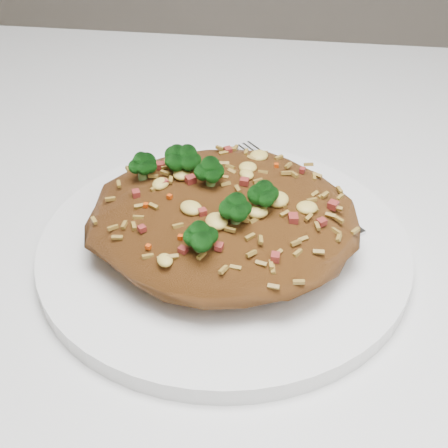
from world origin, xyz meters
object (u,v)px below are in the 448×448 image
Objects in this scene: fried_rice at (223,208)px; fork at (301,189)px; dining_table at (242,295)px; plate at (224,247)px.

fork is at bearing 52.84° from fried_rice.
dining_table is at bearing 78.42° from fried_rice.
dining_table is 0.12m from fork.
fried_rice is at bearing -78.49° from fork.
plate is (-0.01, -0.05, 0.10)m from dining_table.
dining_table is 6.01× the size of fried_rice.
fork is at bearing 53.11° from plate.
fork is (0.06, 0.07, -0.03)m from fried_rice.
dining_table is at bearing 79.03° from plate.
fried_rice reaches higher than dining_table.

